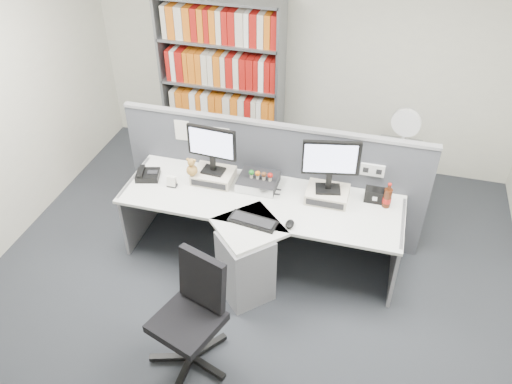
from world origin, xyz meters
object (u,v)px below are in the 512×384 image
(mouse, at_px, (290,224))
(cola_bottle, at_px, (387,198))
(desk, at_px, (254,236))
(monitor_left, at_px, (212,146))
(office_chair, at_px, (193,312))
(keyboard, at_px, (253,221))
(speaker, at_px, (375,195))
(desk_calendar, at_px, (172,182))
(filing_cabinet, at_px, (395,179))
(monitor_right, at_px, (331,162))
(desktop_pc, at_px, (258,182))
(desk_phone, at_px, (147,175))
(desk_fan, at_px, (406,126))
(shelving_unit, at_px, (222,86))

(mouse, distance_m, cola_bottle, 0.93)
(desk, xyz_separation_m, mouse, (0.34, -0.08, 0.29))
(monitor_left, xyz_separation_m, office_chair, (0.31, -1.42, -0.58))
(desk, relative_size, mouse, 21.62)
(keyboard, bearing_deg, speaker, 30.65)
(desk, height_order, desk_calendar, desk_calendar)
(cola_bottle, relative_size, filing_cabinet, 0.36)
(office_chair, bearing_deg, desk, 79.02)
(monitor_right, distance_m, cola_bottle, 0.62)
(cola_bottle, bearing_deg, office_chair, -132.28)
(desktop_pc, relative_size, speaker, 1.89)
(desk_phone, xyz_separation_m, desk_fan, (2.34, 1.15, 0.26))
(keyboard, xyz_separation_m, office_chair, (-0.22, -0.92, -0.21))
(desk_phone, distance_m, speaker, 2.17)
(monitor_right, bearing_deg, desktop_pc, 178.17)
(keyboard, height_order, filing_cabinet, keyboard)
(desktop_pc, height_order, office_chair, office_chair)
(desk, height_order, speaker, speaker)
(shelving_unit, bearing_deg, monitor_right, -44.58)
(desk_fan, bearing_deg, shelving_unit, 167.92)
(keyboard, relative_size, desk_fan, 0.88)
(monitor_right, relative_size, cola_bottle, 2.05)
(monitor_right, height_order, speaker, monitor_right)
(mouse, bearing_deg, monitor_left, 151.33)
(monitor_left, height_order, mouse, monitor_left)
(keyboard, xyz_separation_m, speaker, (0.99, 0.59, 0.05))
(desk, bearing_deg, monitor_left, 143.22)
(desktop_pc, height_order, desk_fan, desk_fan)
(desk, distance_m, filing_cabinet, 1.85)
(desk, bearing_deg, filing_cabinet, 49.39)
(desk_fan, bearing_deg, filing_cabinet, 90.00)
(monitor_left, bearing_deg, desktop_pc, 2.79)
(desktop_pc, distance_m, desk_calendar, 0.82)
(monitor_right, distance_m, mouse, 0.65)
(desktop_pc, xyz_separation_m, desk_phone, (-1.07, -0.16, -0.01))
(desktop_pc, bearing_deg, shelving_unit, 119.72)
(desk, bearing_deg, keyboard, -79.98)
(shelving_unit, bearing_deg, desk_fan, -12.08)
(filing_cabinet, bearing_deg, desktop_pc, -142.05)
(desk_fan, xyz_separation_m, office_chair, (-1.40, -2.43, -0.49))
(mouse, bearing_deg, desk_fan, 59.86)
(keyboard, distance_m, desk_calendar, 0.93)
(speaker, bearing_deg, mouse, -140.63)
(monitor_left, xyz_separation_m, speaker, (1.52, 0.09, -0.32))
(shelving_unit, height_order, office_chair, shelving_unit)
(desk_fan, relative_size, office_chair, 0.51)
(cola_bottle, relative_size, office_chair, 0.26)
(mouse, bearing_deg, filing_cabinet, 59.87)
(desk, bearing_deg, speaker, 24.86)
(desk, bearing_deg, desk_fan, 49.38)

